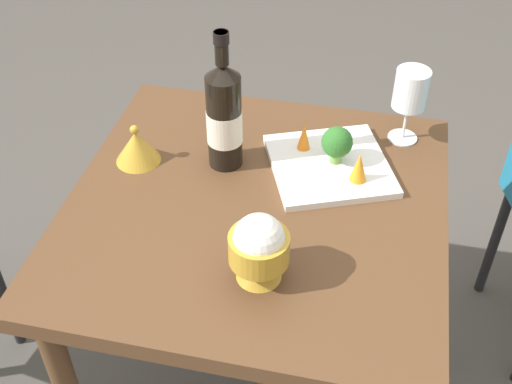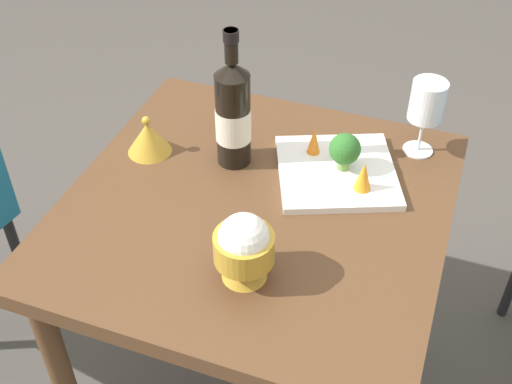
# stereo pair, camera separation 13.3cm
# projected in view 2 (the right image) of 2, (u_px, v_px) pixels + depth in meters

# --- Properties ---
(dining_table) EXTENTS (0.78, 0.78, 0.74)m
(dining_table) POSITION_uv_depth(u_px,v_px,m) (256.00, 238.00, 1.42)
(dining_table) COLOR brown
(dining_table) RESTS_ON ground_plane
(wine_bottle) EXTENTS (0.08, 0.08, 0.32)m
(wine_bottle) POSITION_uv_depth(u_px,v_px,m) (233.00, 114.00, 1.38)
(wine_bottle) COLOR black
(wine_bottle) RESTS_ON dining_table
(wine_glass) EXTENTS (0.08, 0.08, 0.18)m
(wine_glass) POSITION_uv_depth(u_px,v_px,m) (427.00, 103.00, 1.40)
(wine_glass) COLOR white
(wine_glass) RESTS_ON dining_table
(rice_bowl) EXTENTS (0.11, 0.11, 0.14)m
(rice_bowl) POSITION_uv_depth(u_px,v_px,m) (244.00, 247.00, 1.15)
(rice_bowl) COLOR gold
(rice_bowl) RESTS_ON dining_table
(rice_bowl_lid) EXTENTS (0.10, 0.10, 0.09)m
(rice_bowl_lid) POSITION_uv_depth(u_px,v_px,m) (148.00, 137.00, 1.46)
(rice_bowl_lid) COLOR gold
(rice_bowl_lid) RESTS_ON dining_table
(serving_plate) EXTENTS (0.33, 0.33, 0.02)m
(serving_plate) POSITION_uv_depth(u_px,v_px,m) (337.00, 172.00, 1.41)
(serving_plate) COLOR white
(serving_plate) RESTS_ON dining_table
(broccoli_floret) EXTENTS (0.07, 0.07, 0.09)m
(broccoli_floret) POSITION_uv_depth(u_px,v_px,m) (345.00, 150.00, 1.38)
(broccoli_floret) COLOR #729E4C
(broccoli_floret) RESTS_ON serving_plate
(carrot_garnish_left) EXTENTS (0.03, 0.03, 0.06)m
(carrot_garnish_left) POSITION_uv_depth(u_px,v_px,m) (314.00, 140.00, 1.43)
(carrot_garnish_left) COLOR orange
(carrot_garnish_left) RESTS_ON serving_plate
(carrot_garnish_right) EXTENTS (0.04, 0.04, 0.07)m
(carrot_garnish_right) POSITION_uv_depth(u_px,v_px,m) (363.00, 176.00, 1.34)
(carrot_garnish_right) COLOR orange
(carrot_garnish_right) RESTS_ON serving_plate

